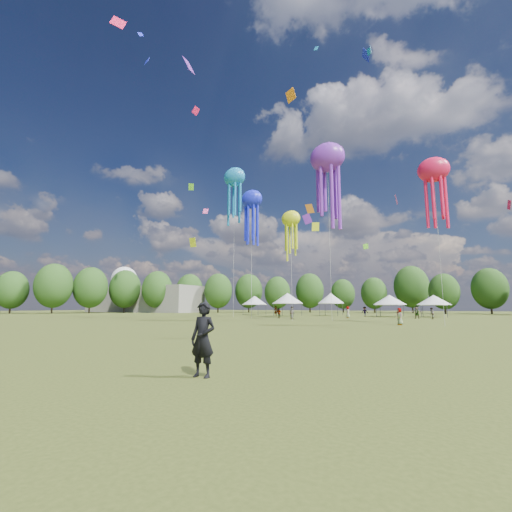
% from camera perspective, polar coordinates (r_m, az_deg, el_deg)
% --- Properties ---
extents(ground, '(300.00, 300.00, 0.00)m').
position_cam_1_polar(ground, '(17.91, -25.10, -13.20)').
color(ground, '#384416').
rests_on(ground, ground).
extents(observer_main, '(0.72, 0.49, 1.93)m').
position_cam_1_polar(observer_main, '(9.61, -8.55, -13.11)').
color(observer_main, black).
rests_on(observer_main, ground).
extents(spectator_near, '(1.12, 1.08, 1.82)m').
position_cam_1_polar(spectator_near, '(51.40, 5.85, -9.11)').
color(spectator_near, gray).
rests_on(spectator_near, ground).
extents(spectators_far, '(27.56, 28.86, 1.90)m').
position_cam_1_polar(spectators_far, '(58.46, 17.85, -8.66)').
color(spectators_far, gray).
rests_on(spectators_far, ground).
extents(festival_tents, '(40.17, 12.46, 4.42)m').
position_cam_1_polar(festival_tents, '(69.44, 12.51, -6.84)').
color(festival_tents, '#47474C').
rests_on(festival_tents, ground).
extents(show_kites, '(34.63, 14.47, 25.97)m').
position_cam_1_polar(show_kites, '(52.83, 5.66, 10.61)').
color(show_kites, '#1A24EE').
rests_on(show_kites, ground).
extents(small_kites, '(70.44, 67.45, 46.65)m').
position_cam_1_polar(small_kites, '(62.71, 10.58, 19.35)').
color(small_kites, '#1A24EE').
rests_on(small_kites, ground).
extents(treeline, '(201.57, 95.24, 13.43)m').
position_cam_1_polar(treeline, '(75.57, 14.67, -4.29)').
color(treeline, '#38281C').
rests_on(treeline, ground).
extents(hangar, '(40.00, 12.00, 8.00)m').
position_cam_1_polar(hangar, '(119.51, -17.77, -6.71)').
color(hangar, gray).
rests_on(hangar, ground).
extents(radome, '(9.00, 9.00, 16.00)m').
position_cam_1_polar(radome, '(135.61, -20.52, -4.17)').
color(radome, white).
rests_on(radome, ground).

